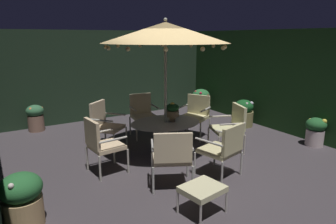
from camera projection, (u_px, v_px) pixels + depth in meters
ground_plane at (179, 158)px, 6.00m from camera, size 6.92×7.98×0.02m
hedge_backdrop_rear at (107, 74)px, 8.85m from camera, size 6.92×0.30×2.54m
hedge_backdrop_right at (291, 82)px, 7.37m from camera, size 0.30×7.98×2.54m
patio_dining_table at (166, 129)px, 6.01m from camera, size 1.44×1.17×0.71m
patio_umbrella at (165, 33)px, 5.55m from camera, size 2.42×2.42×2.70m
centerpiece_planter at (173, 110)px, 5.97m from camera, size 0.27×0.27×0.39m
patio_chair_north at (196, 113)px, 7.16m from camera, size 0.78×0.81×0.99m
patio_chair_northeast at (143, 112)px, 7.23m from camera, size 0.66×0.63×1.01m
patio_chair_east at (104, 122)px, 6.44m from camera, size 0.81×0.81×1.01m
patio_chair_southeast at (101, 142)px, 5.18m from camera, size 0.62×0.62×1.00m
patio_chair_south at (172, 155)px, 4.65m from camera, size 0.82×0.79×0.98m
patio_chair_southwest at (224, 147)px, 5.05m from camera, size 0.74×0.73×0.95m
patio_chair_west at (231, 125)px, 6.27m from camera, size 0.78×0.81×0.98m
ottoman_footrest at (202, 190)px, 4.04m from camera, size 0.61×0.54×0.40m
potted_plant_front_corner at (315, 131)px, 6.59m from camera, size 0.43×0.43×0.64m
potted_plant_right_far at (244, 113)px, 8.05m from camera, size 0.52×0.52×0.72m
potted_plant_right_near at (36, 117)px, 7.63m from camera, size 0.43×0.43×0.68m
potted_plant_back_center at (201, 99)px, 9.56m from camera, size 0.55×0.55×0.74m
potted_plant_back_right at (22, 199)px, 3.76m from camera, size 0.52×0.52×0.72m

